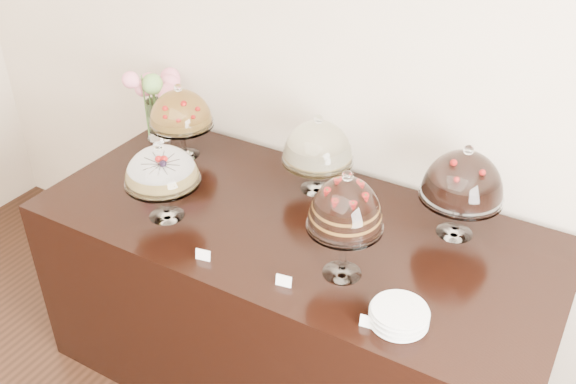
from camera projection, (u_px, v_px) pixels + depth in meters
The scene contains 12 objects.
wall_back at pixel (367, 47), 2.74m from camera, with size 5.00×0.04×3.00m, color beige.
display_counter at pixel (294, 303), 2.93m from camera, with size 2.20×1.00×0.90m, color black.
cake_stand_sugar_sponge at pixel (161, 169), 2.61m from camera, with size 0.32×0.32×0.36m.
cake_stand_choco_layer at pixel (346, 208), 2.25m from camera, with size 0.28×0.28×0.45m.
cake_stand_cheesecake at pixel (318, 145), 2.79m from camera, with size 0.32×0.32×0.37m.
cake_stand_dark_choco at pixel (464, 180), 2.49m from camera, with size 0.33×0.33×0.41m.
cake_stand_fruit_tart at pixel (180, 111), 3.05m from camera, with size 0.31×0.31×0.38m.
flower_vase at pixel (158, 95), 3.20m from camera, with size 0.26×0.36×0.41m.
plate_stack at pixel (399, 316), 2.18m from camera, with size 0.20×0.20×0.06m.
price_card_left at pixel (203, 255), 2.47m from camera, with size 0.06×0.01×0.04m, color white.
price_card_right at pixel (368, 322), 2.16m from camera, with size 0.06×0.01×0.04m, color white.
price_card_extra at pixel (284, 281), 2.34m from camera, with size 0.06×0.01×0.04m, color white.
Camera 1 is at (1.04, 0.55, 2.46)m, focal length 40.00 mm.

